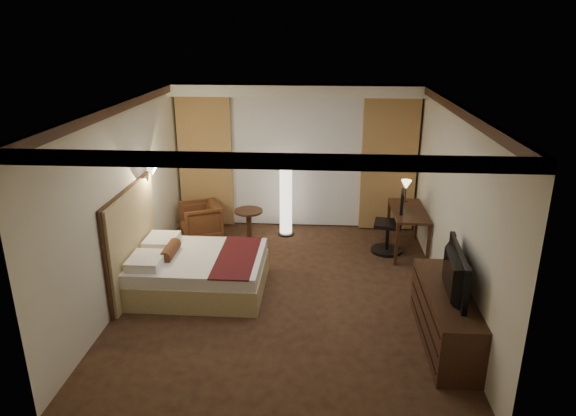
# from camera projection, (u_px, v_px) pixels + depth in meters

# --- Properties ---
(floor) EXTENTS (4.50, 5.50, 0.01)m
(floor) POSITION_uv_depth(u_px,v_px,m) (286.00, 291.00, 7.48)
(floor) COLOR #331A13
(floor) RESTS_ON ground
(ceiling) EXTENTS (4.50, 5.50, 0.01)m
(ceiling) POSITION_uv_depth(u_px,v_px,m) (286.00, 105.00, 6.58)
(ceiling) COLOR white
(ceiling) RESTS_ON back_wall
(back_wall) EXTENTS (4.50, 0.02, 2.70)m
(back_wall) POSITION_uv_depth(u_px,v_px,m) (297.00, 156.00, 9.61)
(back_wall) COLOR beige
(back_wall) RESTS_ON floor
(left_wall) EXTENTS (0.02, 5.50, 2.70)m
(left_wall) POSITION_uv_depth(u_px,v_px,m) (126.00, 200.00, 7.17)
(left_wall) COLOR beige
(left_wall) RESTS_ON floor
(right_wall) EXTENTS (0.02, 5.50, 2.70)m
(right_wall) POSITION_uv_depth(u_px,v_px,m) (453.00, 208.00, 6.88)
(right_wall) COLOR beige
(right_wall) RESTS_ON floor
(crown_molding) EXTENTS (4.50, 5.50, 0.12)m
(crown_molding) POSITION_uv_depth(u_px,v_px,m) (286.00, 109.00, 6.60)
(crown_molding) COLOR black
(crown_molding) RESTS_ON ceiling
(soffit) EXTENTS (4.50, 0.50, 0.20)m
(soffit) POSITION_uv_depth(u_px,v_px,m) (296.00, 90.00, 8.96)
(soffit) COLOR white
(soffit) RESTS_ON ceiling
(curtain_sheer) EXTENTS (2.48, 0.04, 2.45)m
(curtain_sheer) POSITION_uv_depth(u_px,v_px,m) (296.00, 163.00, 9.57)
(curtain_sheer) COLOR silver
(curtain_sheer) RESTS_ON back_wall
(curtain_left_drape) EXTENTS (1.00, 0.14, 2.45)m
(curtain_left_drape) POSITION_uv_depth(u_px,v_px,m) (206.00, 162.00, 9.63)
(curtain_left_drape) COLOR #A7784C
(curtain_left_drape) RESTS_ON back_wall
(curtain_right_drape) EXTENTS (1.00, 0.14, 2.45)m
(curtain_right_drape) POSITION_uv_depth(u_px,v_px,m) (389.00, 165.00, 9.40)
(curtain_right_drape) COLOR #A7784C
(curtain_right_drape) RESTS_ON back_wall
(wall_sconce) EXTENTS (0.24, 0.24, 0.24)m
(wall_sconce) POSITION_uv_depth(u_px,v_px,m) (151.00, 169.00, 7.73)
(wall_sconce) COLOR white
(wall_sconce) RESTS_ON left_wall
(bed) EXTENTS (1.86, 1.45, 0.55)m
(bed) POSITION_uv_depth(u_px,v_px,m) (200.00, 273.00, 7.44)
(bed) COLOR white
(bed) RESTS_ON floor
(headboard) EXTENTS (0.12, 1.75, 1.50)m
(headboard) POSITION_uv_depth(u_px,v_px,m) (133.00, 241.00, 7.34)
(headboard) COLOR tan
(headboard) RESTS_ON floor
(armchair) EXTENTS (0.86, 0.89, 0.70)m
(armchair) POSITION_uv_depth(u_px,v_px,m) (201.00, 219.00, 9.32)
(armchair) COLOR #4E2117
(armchair) RESTS_ON floor
(side_table) EXTENTS (0.51, 0.51, 0.56)m
(side_table) POSITION_uv_depth(u_px,v_px,m) (249.00, 225.00, 9.23)
(side_table) COLOR black
(side_table) RESTS_ON floor
(floor_lamp) EXTENTS (0.30, 0.30, 1.41)m
(floor_lamp) POSITION_uv_depth(u_px,v_px,m) (286.00, 198.00, 9.30)
(floor_lamp) COLOR white
(floor_lamp) RESTS_ON floor
(desk) EXTENTS (0.55, 1.23, 0.75)m
(desk) POSITION_uv_depth(u_px,v_px,m) (407.00, 231.00, 8.70)
(desk) COLOR black
(desk) RESTS_ON floor
(desk_lamp) EXTENTS (0.18, 0.18, 0.34)m
(desk_lamp) POSITION_uv_depth(u_px,v_px,m) (406.00, 192.00, 8.96)
(desk_lamp) COLOR #FFD899
(desk_lamp) RESTS_ON desk
(office_chair) EXTENTS (0.61, 0.61, 1.10)m
(office_chair) POSITION_uv_depth(u_px,v_px,m) (388.00, 222.00, 8.62)
(office_chair) COLOR black
(office_chair) RESTS_ON floor
(dresser) EXTENTS (0.50, 1.79, 0.70)m
(dresser) POSITION_uv_depth(u_px,v_px,m) (445.00, 317.00, 6.17)
(dresser) COLOR black
(dresser) RESTS_ON floor
(television) EXTENTS (0.72, 1.15, 0.15)m
(television) POSITION_uv_depth(u_px,v_px,m) (448.00, 266.00, 5.95)
(television) COLOR black
(television) RESTS_ON dresser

